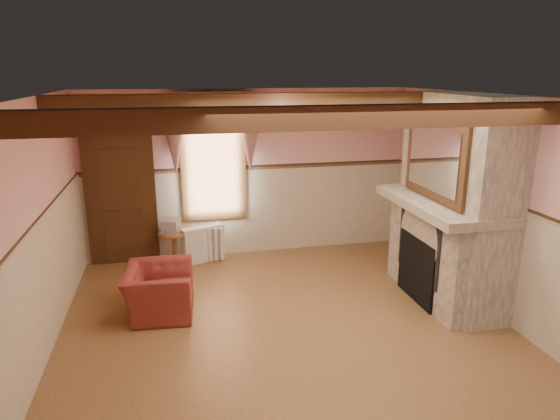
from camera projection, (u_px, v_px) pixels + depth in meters
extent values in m
cube|color=brown|center=(290.00, 336.00, 5.99)|extent=(5.50, 6.00, 0.01)
cube|color=silver|center=(292.00, 98.00, 5.24)|extent=(5.50, 6.00, 0.01)
cube|color=pink|center=(249.00, 173.00, 8.44)|extent=(5.50, 0.02, 2.80)
cube|color=pink|center=(418.00, 380.00, 2.80)|extent=(5.50, 0.02, 2.80)
cube|color=pink|center=(27.00, 242.00, 5.04)|extent=(0.02, 6.00, 2.80)
cube|color=pink|center=(506.00, 211.00, 6.19)|extent=(0.02, 6.00, 2.80)
cube|color=black|center=(421.00, 269.00, 6.85)|extent=(0.20, 0.95, 0.90)
imported|color=maroon|center=(159.00, 291.00, 6.48)|extent=(0.91, 1.03, 0.63)
cylinder|color=brown|center=(175.00, 247.00, 8.19)|extent=(0.55, 0.55, 0.55)
cube|color=#B7AD8C|center=(171.00, 225.00, 8.11)|extent=(0.34, 0.38, 0.20)
cube|color=silver|center=(203.00, 244.00, 8.28)|extent=(0.72, 0.42, 0.60)
imported|color=brown|center=(443.00, 196.00, 6.65)|extent=(0.33, 0.33, 0.08)
cube|color=black|center=(422.00, 182.00, 7.20)|extent=(0.14, 0.24, 0.20)
cylinder|color=#CB7D39|center=(429.00, 182.00, 7.01)|extent=(0.11, 0.11, 0.28)
cylinder|color=#A51714|center=(469.00, 205.00, 6.08)|extent=(0.06, 0.06, 0.16)
cylinder|color=gold|center=(466.00, 205.00, 6.14)|extent=(0.06, 0.06, 0.12)
cube|color=gray|center=(456.00, 200.00, 6.69)|extent=(0.85, 2.00, 2.80)
cube|color=gray|center=(443.00, 204.00, 6.66)|extent=(1.05, 2.05, 0.12)
cube|color=silver|center=(435.00, 159.00, 6.46)|extent=(0.06, 1.44, 1.04)
cube|color=black|center=(121.00, 201.00, 8.04)|extent=(1.10, 0.10, 2.10)
cube|color=white|center=(213.00, 160.00, 8.22)|extent=(1.06, 0.08, 2.02)
cube|color=gray|center=(212.00, 124.00, 7.97)|extent=(1.30, 0.14, 1.40)
cube|color=black|center=(326.00, 118.00, 4.14)|extent=(5.50, 0.18, 0.20)
cube|color=black|center=(269.00, 101.00, 6.39)|extent=(5.50, 0.18, 0.20)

